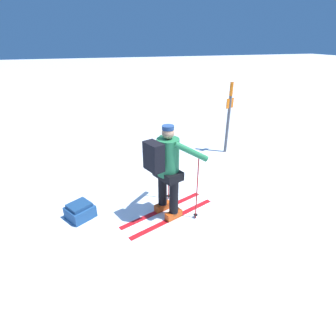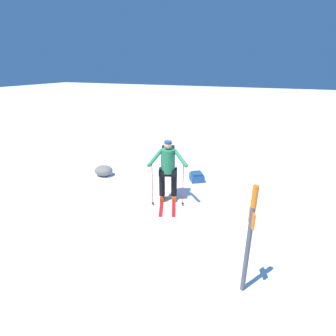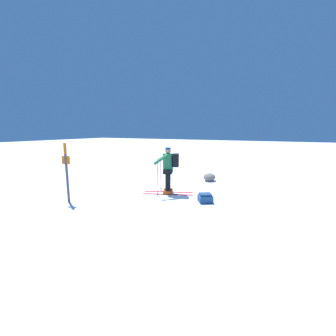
# 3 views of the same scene
# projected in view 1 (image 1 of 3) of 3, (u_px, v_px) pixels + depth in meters

# --- Properties ---
(ground_plane) EXTENTS (80.00, 80.00, 0.00)m
(ground_plane) POSITION_uv_depth(u_px,v_px,m) (188.00, 213.00, 4.58)
(ground_plane) COLOR white
(skier) EXTENTS (1.09, 1.74, 1.59)m
(skier) POSITION_uv_depth(u_px,v_px,m) (167.00, 167.00, 4.12)
(skier) COLOR red
(skier) RESTS_ON ground_plane
(dropped_backpack) EXTENTS (0.54, 0.54, 0.27)m
(dropped_backpack) POSITION_uv_depth(u_px,v_px,m) (80.00, 211.00, 4.41)
(dropped_backpack) COLOR navy
(dropped_backpack) RESTS_ON ground_plane
(trail_marker) EXTENTS (0.11, 0.23, 1.79)m
(trail_marker) POSITION_uv_depth(u_px,v_px,m) (229.00, 112.00, 6.55)
(trail_marker) COLOR #4C4C51
(trail_marker) RESTS_ON ground_plane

